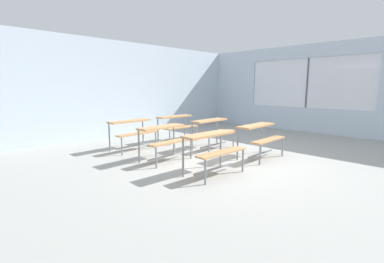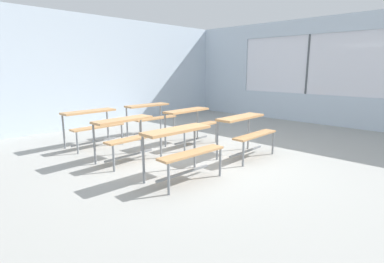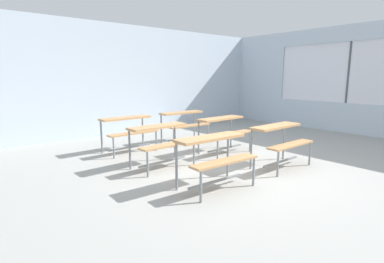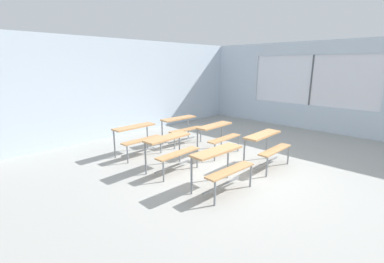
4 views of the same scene
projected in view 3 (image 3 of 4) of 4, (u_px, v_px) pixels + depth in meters
name	position (u px, v px, depth m)	size (l,w,h in m)	color
ground	(241.00, 172.00, 5.17)	(10.00, 9.00, 0.05)	#9E9E99
wall_back	(120.00, 80.00, 8.32)	(10.00, 0.12, 3.00)	silver
wall_right	(373.00, 82.00, 7.93)	(0.12, 9.00, 3.00)	silver
desk_bench_r0c0	(215.00, 150.00, 4.28)	(1.12, 0.63, 0.74)	tan
desk_bench_r0c1	(281.00, 136.00, 5.28)	(1.11, 0.61, 0.74)	tan
desk_bench_r1c0	(161.00, 136.00, 5.27)	(1.12, 0.63, 0.74)	tan
desk_bench_r1c1	(224.00, 126.00, 6.27)	(1.12, 0.62, 0.74)	tan
desk_bench_r2c0	(128.00, 126.00, 6.35)	(1.11, 0.61, 0.74)	tan
desk_bench_r2c1	(184.00, 120.00, 7.27)	(1.13, 0.64, 0.74)	tan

